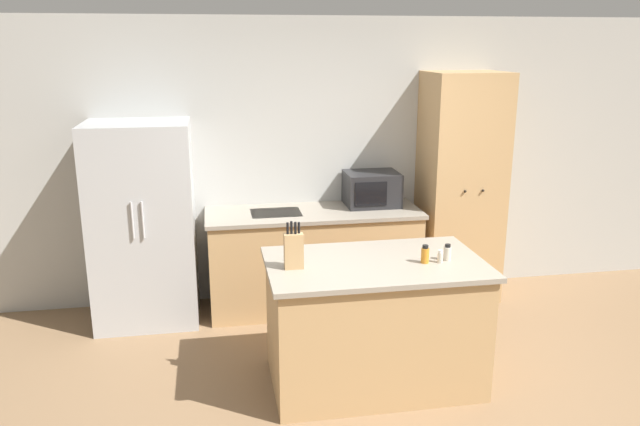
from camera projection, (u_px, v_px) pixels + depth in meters
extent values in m
plane|color=#846647|center=(412.00, 425.00, 4.00)|extent=(14.00, 14.00, 0.00)
cube|color=#B2B2AD|center=(339.00, 160.00, 5.87)|extent=(7.20, 0.06, 2.60)
cube|color=#B7BABC|center=(143.00, 224.00, 5.32)|extent=(0.86, 0.69, 1.74)
cylinder|color=silver|center=(132.00, 220.00, 4.94)|extent=(0.02, 0.02, 0.30)
cylinder|color=silver|center=(143.00, 220.00, 4.95)|extent=(0.02, 0.02, 0.30)
cube|color=tan|center=(314.00, 261.00, 5.70)|extent=(1.88, 0.65, 0.88)
cube|color=gray|center=(314.00, 213.00, 5.58)|extent=(1.92, 0.69, 0.03)
cube|color=#9EA0A3|center=(276.00, 213.00, 5.52)|extent=(0.44, 0.34, 0.01)
cube|color=tan|center=(460.00, 188.00, 5.80)|extent=(0.70, 0.59, 2.12)
sphere|color=black|center=(465.00, 191.00, 5.49)|extent=(0.02, 0.02, 0.02)
sphere|color=black|center=(483.00, 191.00, 5.52)|extent=(0.02, 0.02, 0.02)
cube|color=tan|center=(374.00, 325.00, 4.41)|extent=(1.44, 0.85, 0.88)
cube|color=gray|center=(375.00, 264.00, 4.29)|extent=(1.50, 0.91, 0.03)
cube|color=#232326|center=(372.00, 189.00, 5.74)|extent=(0.48, 0.39, 0.31)
cube|color=black|center=(371.00, 194.00, 5.54)|extent=(0.29, 0.01, 0.22)
cube|color=tan|center=(294.00, 251.00, 4.13)|extent=(0.13, 0.06, 0.24)
cylinder|color=black|center=(288.00, 228.00, 4.08)|extent=(0.02, 0.02, 0.08)
cylinder|color=black|center=(291.00, 228.00, 4.08)|extent=(0.02, 0.02, 0.09)
cylinder|color=black|center=(295.00, 228.00, 4.08)|extent=(0.02, 0.02, 0.08)
cylinder|color=black|center=(299.00, 228.00, 4.10)|extent=(0.02, 0.02, 0.08)
cylinder|color=orange|center=(425.00, 256.00, 4.25)|extent=(0.05, 0.05, 0.10)
cylinder|color=black|center=(425.00, 247.00, 4.23)|extent=(0.04, 0.04, 0.02)
cylinder|color=beige|center=(440.00, 257.00, 4.25)|extent=(0.04, 0.04, 0.07)
cylinder|color=silver|center=(440.00, 251.00, 4.24)|extent=(0.03, 0.03, 0.02)
cylinder|color=beige|center=(447.00, 254.00, 4.30)|extent=(0.05, 0.05, 0.09)
cylinder|color=black|center=(448.00, 246.00, 4.29)|extent=(0.04, 0.04, 0.02)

